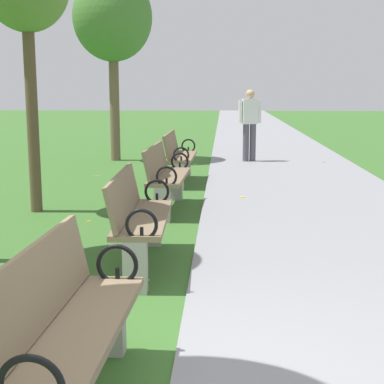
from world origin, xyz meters
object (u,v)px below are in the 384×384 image
(park_bench_2, at_px, (139,217))
(tree_4, at_px, (113,19))
(park_bench_4, at_px, (179,156))
(pedestrian_walking, at_px, (250,121))
(park_bench_3, at_px, (166,176))
(park_bench_1, at_px, (64,329))

(park_bench_2, relative_size, tree_4, 0.38)
(park_bench_4, relative_size, pedestrian_walking, 0.99)
(park_bench_2, distance_m, park_bench_3, 2.58)
(park_bench_1, xyz_separation_m, pedestrian_walking, (1.38, 10.55, 0.44))
(park_bench_1, relative_size, tree_4, 0.38)
(park_bench_3, bearing_deg, park_bench_2, -90.00)
(park_bench_1, distance_m, park_bench_2, 2.59)
(pedestrian_walking, bearing_deg, park_bench_1, -97.47)
(park_bench_3, distance_m, tree_4, 6.39)
(park_bench_2, bearing_deg, park_bench_4, 90.00)
(park_bench_3, xyz_separation_m, park_bench_4, (-0.00, 2.34, 0.00))
(park_bench_1, relative_size, park_bench_3, 1.00)
(park_bench_1, height_order, pedestrian_walking, pedestrian_walking)
(park_bench_4, distance_m, tree_4, 4.53)
(park_bench_1, xyz_separation_m, park_bench_4, (-0.00, 7.51, 0.00))
(park_bench_1, bearing_deg, pedestrian_walking, 82.53)
(park_bench_2, height_order, tree_4, tree_4)
(park_bench_2, xyz_separation_m, park_bench_3, (0.00, 2.58, 0.00))
(park_bench_3, relative_size, park_bench_4, 1.00)
(park_bench_3, bearing_deg, park_bench_1, -90.00)
(park_bench_4, relative_size, tree_4, 0.38)
(pedestrian_walking, bearing_deg, park_bench_3, -104.43)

